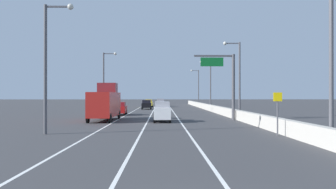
% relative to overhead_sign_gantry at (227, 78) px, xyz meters
% --- Properties ---
extents(ground_plane, '(320.00, 320.00, 0.00)m').
position_rel_overhead_sign_gantry_xyz_m(ground_plane, '(-6.97, 32.79, -4.73)').
color(ground_plane, '#38383A').
extents(lane_stripe_left, '(0.16, 130.00, 0.00)m').
position_rel_overhead_sign_gantry_xyz_m(lane_stripe_left, '(-12.47, 23.79, -4.73)').
color(lane_stripe_left, silver).
rests_on(lane_stripe_left, ground_plane).
extents(lane_stripe_center, '(0.16, 130.00, 0.00)m').
position_rel_overhead_sign_gantry_xyz_m(lane_stripe_center, '(-8.97, 23.79, -4.73)').
color(lane_stripe_center, silver).
rests_on(lane_stripe_center, ground_plane).
extents(lane_stripe_right, '(0.16, 130.00, 0.00)m').
position_rel_overhead_sign_gantry_xyz_m(lane_stripe_right, '(-5.47, 23.79, -4.73)').
color(lane_stripe_right, silver).
rests_on(lane_stripe_right, ground_plane).
extents(jersey_barrier_right, '(0.60, 120.00, 1.10)m').
position_rel_overhead_sign_gantry_xyz_m(jersey_barrier_right, '(1.34, 8.79, -4.18)').
color(jersey_barrier_right, '#B2ADA3').
rests_on(jersey_barrier_right, ground_plane).
extents(overhead_sign_gantry, '(4.68, 0.36, 7.50)m').
position_rel_overhead_sign_gantry_xyz_m(overhead_sign_gantry, '(0.00, 0.00, 0.00)').
color(overhead_sign_gantry, '#47474C').
rests_on(overhead_sign_gantry, ground_plane).
extents(speed_advisory_sign, '(0.60, 0.11, 3.00)m').
position_rel_overhead_sign_gantry_xyz_m(speed_advisory_sign, '(0.44, -15.38, -2.96)').
color(speed_advisory_sign, '#4C4C51').
rests_on(speed_advisory_sign, ground_plane).
extents(lamp_post_right_near, '(2.14, 0.44, 9.44)m').
position_rel_overhead_sign_gantry_xyz_m(lamp_post_right_near, '(1.65, -19.69, 0.73)').
color(lamp_post_right_near, '#4C4C51').
rests_on(lamp_post_right_near, ground_plane).
extents(lamp_post_right_second, '(2.14, 0.44, 9.44)m').
position_rel_overhead_sign_gantry_xyz_m(lamp_post_right_second, '(1.89, 3.07, 0.73)').
color(lamp_post_right_second, '#4C4C51').
rests_on(lamp_post_right_second, ground_plane).
extents(lamp_post_right_third, '(2.14, 0.44, 9.44)m').
position_rel_overhead_sign_gantry_xyz_m(lamp_post_right_third, '(1.64, 25.83, 0.73)').
color(lamp_post_right_third, '#4C4C51').
rests_on(lamp_post_right_third, ground_plane).
extents(lamp_post_right_fourth, '(2.14, 0.44, 9.44)m').
position_rel_overhead_sign_gantry_xyz_m(lamp_post_right_fourth, '(1.85, 48.59, 0.73)').
color(lamp_post_right_fourth, '#4C4C51').
rests_on(lamp_post_right_fourth, ground_plane).
extents(lamp_post_left_near, '(2.14, 0.44, 9.44)m').
position_rel_overhead_sign_gantry_xyz_m(lamp_post_left_near, '(-15.58, -13.69, 0.73)').
color(lamp_post_left_near, '#4C4C51').
rests_on(lamp_post_left_near, ground_plane).
extents(lamp_post_left_mid, '(2.14, 0.44, 9.44)m').
position_rel_overhead_sign_gantry_xyz_m(lamp_post_left_mid, '(-16.12, 13.62, 0.73)').
color(lamp_post_left_mid, '#4C4C51').
rests_on(lamp_post_left_mid, ground_plane).
extents(car_silver_0, '(1.97, 4.57, 1.98)m').
position_rel_overhead_sign_gantry_xyz_m(car_silver_0, '(-7.76, 44.07, -3.74)').
color(car_silver_0, '#B7B7BC').
rests_on(car_silver_0, ground_plane).
extents(car_white_1, '(1.85, 4.48, 2.14)m').
position_rel_overhead_sign_gantry_xyz_m(car_white_1, '(-7.41, -2.51, -3.67)').
color(car_white_1, white).
rests_on(car_white_1, ground_plane).
extents(car_red_2, '(1.95, 4.52, 1.86)m').
position_rel_overhead_sign_gantry_xyz_m(car_red_2, '(-13.41, 9.68, -3.80)').
color(car_red_2, red).
rests_on(car_red_2, ground_plane).
extents(car_black_3, '(1.98, 4.30, 1.86)m').
position_rel_overhead_sign_gantry_xyz_m(car_black_3, '(-10.48, 29.39, -3.80)').
color(car_black_3, black).
rests_on(car_black_3, ground_plane).
extents(car_yellow_4, '(1.95, 4.53, 1.87)m').
position_rel_overhead_sign_gantry_xyz_m(car_yellow_4, '(-10.46, 40.70, -3.79)').
color(car_yellow_4, gold).
rests_on(car_yellow_4, ground_plane).
extents(box_truck, '(2.58, 7.85, 4.23)m').
position_rel_overhead_sign_gantry_xyz_m(box_truck, '(-13.74, -0.75, -2.80)').
color(box_truck, '#A51E19').
rests_on(box_truck, ground_plane).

